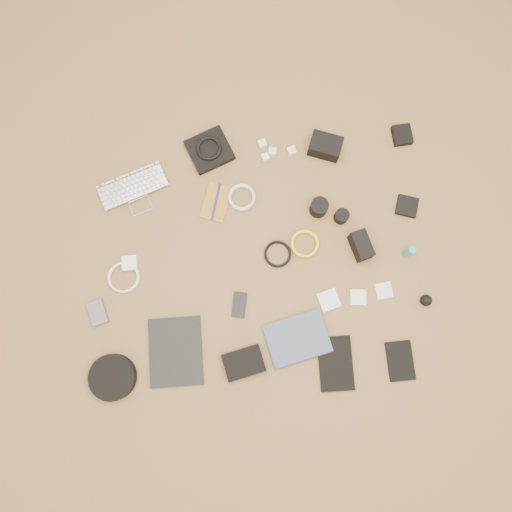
{
  "coord_description": "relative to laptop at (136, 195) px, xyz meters",
  "views": [
    {
      "loc": [
        -0.03,
        -0.33,
        2.04
      ],
      "look_at": [
        -0.01,
        0.02,
        0.02
      ],
      "focal_mm": 35.0,
      "sensor_mm": 36.0,
      "label": 1
    }
  ],
  "objects": [
    {
      "name": "lens_pouch",
      "position": [
        1.15,
        0.19,
        0.0
      ],
      "size": [
        0.08,
        0.09,
        0.03
      ],
      "primitive_type": "cube",
      "rotation": [
        0.0,
        0.0,
        0.08
      ],
      "color": "black",
      "rests_on": "ground"
    },
    {
      "name": "cable_yellow",
      "position": [
        0.69,
        -0.26,
        -0.0
      ],
      "size": [
        0.15,
        0.15,
        0.01
      ],
      "primitive_type": "torus",
      "rotation": [
        0.0,
        0.0,
        0.34
      ],
      "color": "yellow",
      "rests_on": "ground"
    },
    {
      "name": "laptop",
      "position": [
        0.0,
        0.0,
        0.0
      ],
      "size": [
        0.34,
        0.29,
        0.02
      ],
      "primitive_type": "imported",
      "rotation": [
        0.0,
        0.0,
        0.34
      ],
      "color": "silver",
      "rests_on": "ground"
    },
    {
      "name": "phone",
      "position": [
        0.41,
        -0.49,
        -0.01
      ],
      "size": [
        0.07,
        0.11,
        0.01
      ],
      "primitive_type": "cube",
      "rotation": [
        0.0,
        0.0,
        -0.18
      ],
      "color": "black",
      "rests_on": "ground"
    },
    {
      "name": "notebook_black_b",
      "position": [
        1.03,
        -0.76,
        -0.0
      ],
      "size": [
        0.11,
        0.16,
        0.01
      ],
      "primitive_type": "cube",
      "rotation": [
        0.0,
        0.0,
        0.04
      ],
      "color": "black",
      "rests_on": "ground"
    },
    {
      "name": "flash",
      "position": [
        0.92,
        -0.29,
        0.03
      ],
      "size": [
        0.09,
        0.13,
        0.09
      ],
      "primitive_type": "cube",
      "rotation": [
        0.0,
        0.0,
        0.28
      ],
      "color": "black",
      "rests_on": "ground"
    },
    {
      "name": "notebook_black_a",
      "position": [
        0.77,
        -0.75,
        -0.0
      ],
      "size": [
        0.13,
        0.22,
        0.02
      ],
      "primitive_type": "cube",
      "rotation": [
        0.0,
        0.0,
        -0.0
      ],
      "color": "black",
      "rests_on": "ground"
    },
    {
      "name": "lens_cleaner",
      "position": [
        1.11,
        -0.33,
        0.04
      ],
      "size": [
        0.04,
        0.04,
        0.1
      ],
      "primitive_type": "cylinder",
      "rotation": [
        0.0,
        0.0,
        -0.31
      ],
      "color": "#1AAAA8",
      "rests_on": "ground"
    },
    {
      "name": "charger_c",
      "position": [
        0.67,
        0.15,
        0.0
      ],
      "size": [
        0.04,
        0.04,
        0.03
      ],
      "primitive_type": "cube",
      "rotation": [
        0.0,
        0.0,
        0.3
      ],
      "color": "white",
      "rests_on": "ground"
    },
    {
      "name": "filter_case_right",
      "position": [
        1.0,
        -0.47,
        -0.01
      ],
      "size": [
        0.07,
        0.07,
        0.01
      ],
      "primitive_type": "cube",
      "rotation": [
        0.0,
        0.0,
        0.12
      ],
      "color": "silver",
      "rests_on": "ground"
    },
    {
      "name": "lens_b",
      "position": [
        0.85,
        -0.15,
        0.02
      ],
      "size": [
        0.07,
        0.07,
        0.05
      ],
      "primitive_type": "cylinder",
      "rotation": [
        0.0,
        0.0,
        0.29
      ],
      "color": "black",
      "rests_on": "ground"
    },
    {
      "name": "headphone_case",
      "position": [
        -0.11,
        -0.74,
        0.01
      ],
      "size": [
        0.23,
        0.23,
        0.05
      ],
      "primitive_type": "cylinder",
      "rotation": [
        0.0,
        0.0,
        0.29
      ],
      "color": "black",
      "rests_on": "ground"
    },
    {
      "name": "cable_black",
      "position": [
        0.58,
        -0.29,
        -0.01
      ],
      "size": [
        0.14,
        0.14,
        0.01
      ],
      "primitive_type": "torus",
      "rotation": [
        0.0,
        0.0,
        0.25
      ],
      "color": "black",
      "rests_on": "ground"
    },
    {
      "name": "dslr_camera",
      "position": [
        0.81,
        0.15,
        0.03
      ],
      "size": [
        0.16,
        0.13,
        0.08
      ],
      "primitive_type": "cube",
      "rotation": [
        0.0,
        0.0,
        -0.35
      ],
      "color": "black",
      "rests_on": "ground"
    },
    {
      "name": "filter_case_left",
      "position": [
        0.77,
        -0.5,
        -0.01
      ],
      "size": [
        0.1,
        0.1,
        0.01
      ],
      "primitive_type": "cube",
      "rotation": [
        0.0,
        0.0,
        0.28
      ],
      "color": "silver",
      "rests_on": "ground"
    },
    {
      "name": "charger_d",
      "position": [
        0.55,
        0.13,
        0.0
      ],
      "size": [
        0.04,
        0.04,
        0.03
      ],
      "primitive_type": "cube",
      "rotation": [
        0.0,
        0.0,
        0.39
      ],
      "color": "white",
      "rests_on": "ground"
    },
    {
      "name": "power_brick",
      "position": [
        -0.03,
        -0.29,
        0.0
      ],
      "size": [
        0.06,
        0.06,
        0.03
      ],
      "primitive_type": "cube",
      "rotation": [
        0.0,
        0.0,
        0.02
      ],
      "color": "white",
      "rests_on": "ground"
    },
    {
      "name": "tablet",
      "position": [
        0.14,
        -0.66,
        -0.01
      ],
      "size": [
        0.21,
        0.27,
        0.01
      ],
      "primitive_type": "cube",
      "rotation": [
        0.0,
        0.0,
        0.01
      ],
      "color": "black",
      "rests_on": "ground"
    },
    {
      "name": "battery_charger",
      "position": [
        -0.17,
        -0.48,
        0.0
      ],
      "size": [
        0.09,
        0.11,
        0.03
      ],
      "primitive_type": "cube",
      "rotation": [
        0.0,
        0.0,
        0.27
      ],
      "color": "#56555A",
      "rests_on": "ground"
    },
    {
      "name": "paperback",
      "position": [
        0.65,
        -0.73,
        0.0
      ],
      "size": [
        0.28,
        0.23,
        0.02
      ],
      "primitive_type": "imported",
      "rotation": [
        0.0,
        0.0,
        1.8
      ],
      "color": "#3D4A68",
      "rests_on": "ground"
    },
    {
      "name": "headphones",
      "position": [
        0.32,
        0.18,
        0.03
      ],
      "size": [
        0.14,
        0.14,
        0.01
      ],
      "primitive_type": "torus",
      "rotation": [
        0.0,
        0.0,
        0.38
      ],
      "color": "black",
      "rests_on": "headphone_pouch"
    },
    {
      "name": "air_blower",
      "position": [
        1.16,
        -0.52,
        0.01
      ],
      "size": [
        0.06,
        0.06,
        0.05
      ],
      "primitive_type": "sphere",
      "rotation": [
        0.0,
        0.0,
        -0.43
      ],
      "color": "black",
      "rests_on": "ground"
    },
    {
      "name": "room_shell",
      "position": [
        0.49,
        -0.31,
        1.24
      ],
      "size": [
        4.04,
        4.04,
        2.58
      ],
      "color": "olive",
      "rests_on": "ground"
    },
    {
      "name": "lens_a",
      "position": [
        0.76,
        -0.11,
        0.03
      ],
      "size": [
        0.09,
        0.09,
        0.08
      ],
      "primitive_type": "cylinder",
      "rotation": [
        0.0,
        0.0,
        -0.17
      ],
      "color": "black",
      "rests_on": "ground"
    },
    {
      "name": "cable_white_b",
      "position": [
        -0.06,
        -0.35,
        -0.01
      ],
      "size": [
        0.16,
        0.16,
        0.01
      ],
      "primitive_type": "torus",
      "rotation": [
        0.0,
        0.0,
        -0.23
      ],
      "color": "silver",
      "rests_on": "ground"
    },
    {
      "name": "notebook_olive",
      "position": [
        0.33,
        -0.05,
        -0.01
      ],
      "size": [
        0.15,
        0.18,
        0.01
      ],
      "primitive_type": "cube",
      "rotation": [
        0.0,
        0.0,
        -0.33
      ],
      "color": "olive",
      "rests_on": "ground"
    },
    {
      "name": "cable_white_a",
      "position": [
        0.44,
        -0.04,
        -0.0
      ],
      "size": [
        0.14,
        0.14,
        0.01
      ],
      "primitive_type": "torus",
      "rotation": [
        0.0,
        0.0,
        -0.21
      ],
      "color": "silver",
      "rests_on": "ground"
    },
    {
      "name": "headphone_pouch",
      "position": [
        0.32,
        0.18,
        0.0
      ],
      "size": [
        0.22,
        0.21,
        0.03
      ],
      "primitive_type": "cube",
      "rotation": [
        0.0,
        0.0,
        0.39
      ],
      "color": "black",
      "rests_on": "ground"
    },
    {
      "name": "charger_a",
      "position": [
        0.55,
        0.19,
        0.0
      ],
      "size": [
        0.04,
        0.04,
        0.03
      ],
      "primitive_type": "cube",
      "rotation": [
        0.0,
        0.0,
        0.18
      ],
      "color": "white",
      "rests_on": "ground"
    },
    {
      "name": "card_reader",
      "position": [
        1.13,
        -0.12,
        -0.0
      ],
      "size": [
        0.11,
        0.11,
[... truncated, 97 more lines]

